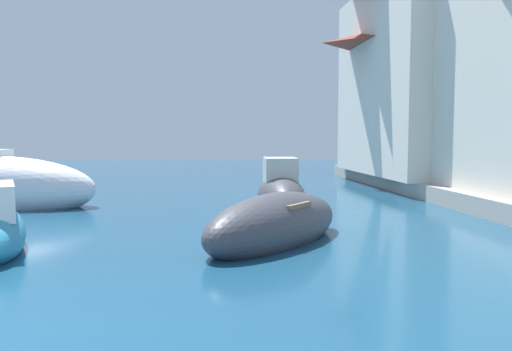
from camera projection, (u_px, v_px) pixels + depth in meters
quay_promenade at (336, 338)px, 4.63m from camera, size 44.00×32.00×0.50m
moored_boat_3 at (281, 193)px, 14.63m from camera, size 1.40×3.19×1.68m
moored_boat_4 at (276, 225)px, 9.96m from camera, size 3.68×4.07×1.23m
waterfront_building_annex at (448, 64)px, 21.04m from camera, size 7.10×9.24×8.68m
waterfront_building_far at (439, 93)px, 21.86m from camera, size 7.10×7.65×6.50m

